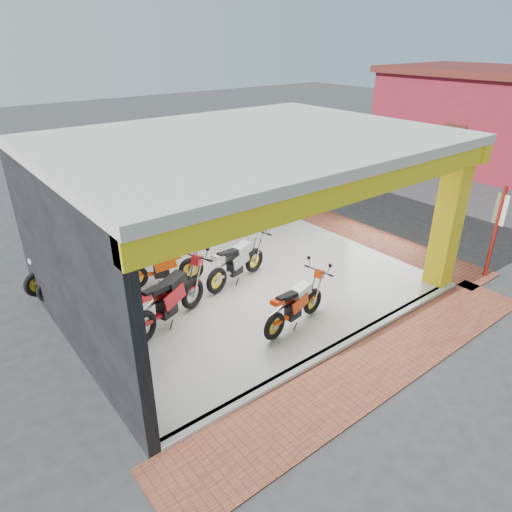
{
  "coord_description": "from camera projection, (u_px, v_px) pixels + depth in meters",
  "views": [
    {
      "loc": [
        -5.87,
        -5.74,
        5.59
      ],
      "look_at": [
        0.1,
        1.84,
        0.9
      ],
      "focal_mm": 32.0,
      "sensor_mm": 36.0,
      "label": 1
    }
  ],
  "objects": [
    {
      "name": "moto_row_c",
      "position": [
        190.0,
        258.0,
        11.02
      ],
      "size": [
        2.2,
        1.44,
        1.26
      ],
      "primitive_type": null,
      "rotation": [
        0.0,
        0.0,
        -0.36
      ],
      "color": "#F3480A",
      "rests_on": "showroom_floor"
    },
    {
      "name": "paver_front",
      "position": [
        373.0,
        367.0,
        8.49
      ],
      "size": [
        9.0,
        1.4,
        0.03
      ],
      "primitive_type": "cube",
      "color": "brown",
      "rests_on": "ground"
    },
    {
      "name": "header_beam_right",
      "position": [
        369.0,
        132.0,
        11.97
      ],
      "size": [
        0.3,
        6.4,
        0.4
      ],
      "primitive_type": "cube",
      "color": "yellow",
      "rests_on": "corner_column"
    },
    {
      "name": "moto_row_a",
      "position": [
        254.0,
        249.0,
        11.43
      ],
      "size": [
        2.25,
        1.23,
        1.3
      ],
      "primitive_type": null,
      "rotation": [
        0.0,
        0.0,
        0.22
      ],
      "color": "#A6A9AD",
      "rests_on": "showroom_floor"
    },
    {
      "name": "left_wall",
      "position": [
        66.0,
        274.0,
        8.13
      ],
      "size": [
        0.2,
        6.2,
        3.5
      ],
      "primitive_type": "cube",
      "color": "black",
      "rests_on": "ground"
    },
    {
      "name": "moto_row_e",
      "position": [
        91.0,
        253.0,
        11.22
      ],
      "size": [
        2.2,
        1.06,
        1.3
      ],
      "primitive_type": null,
      "rotation": [
        0.0,
        0.0,
        0.13
      ],
      "color": "#A7AAAF",
      "rests_on": "showroom_floor"
    },
    {
      "name": "moto_row_b",
      "position": [
        191.0,
        280.0,
        9.85
      ],
      "size": [
        2.52,
        1.65,
        1.44
      ],
      "primitive_type": null,
      "rotation": [
        0.0,
        0.0,
        0.36
      ],
      "color": "red",
      "rests_on": "showroom_floor"
    },
    {
      "name": "header_beam_front",
      "position": [
        356.0,
        187.0,
        7.62
      ],
      "size": [
        8.4,
        0.3,
        0.4
      ],
      "primitive_type": "cube",
      "color": "yellow",
      "rests_on": "corner_column"
    },
    {
      "name": "moto_hero",
      "position": [
        313.0,
        290.0,
        9.71
      ],
      "size": [
        2.05,
        1.04,
        1.2
      ],
      "primitive_type": null,
      "rotation": [
        0.0,
        0.0,
        0.17
      ],
      "color": "#EC3809",
      "rests_on": "showroom_floor"
    },
    {
      "name": "showroom_ceiling",
      "position": [
        248.0,
        140.0,
        9.61
      ],
      "size": [
        8.4,
        6.4,
        0.2
      ],
      "primitive_type": "cube",
      "color": "beige",
      "rests_on": "corner_column"
    },
    {
      "name": "signpost",
      "position": [
        496.0,
        229.0,
        11.14
      ],
      "size": [
        0.11,
        0.33,
        2.39
      ],
      "rotation": [
        0.0,
        0.0,
        -0.28
      ],
      "color": "maroon",
      "rests_on": "ground"
    },
    {
      "name": "ground",
      "position": [
        305.0,
        324.0,
        9.77
      ],
      "size": [
        80.0,
        80.0,
        0.0
      ],
      "primitive_type": "plane",
      "color": "#2D2D30",
      "rests_on": "ground"
    },
    {
      "name": "floor_kerb",
      "position": [
        341.0,
        345.0,
        9.02
      ],
      "size": [
        8.0,
        0.2,
        0.1
      ],
      "primitive_type": "cube",
      "color": "white",
      "rests_on": "ground"
    },
    {
      "name": "corner_column",
      "position": [
        449.0,
        219.0,
        10.56
      ],
      "size": [
        0.5,
        0.5,
        3.5
      ],
      "primitive_type": "cube",
      "color": "yellow",
      "rests_on": "ground"
    },
    {
      "name": "moto_row_d",
      "position": [
        108.0,
        271.0,
        10.49
      ],
      "size": [
        2.11,
        1.3,
        1.21
      ],
      "primitive_type": null,
      "rotation": [
        0.0,
        0.0,
        -0.31
      ],
      "color": "black",
      "rests_on": "showroom_floor"
    },
    {
      "name": "showroom_floor",
      "position": [
        249.0,
        286.0,
        11.16
      ],
      "size": [
        8.0,
        6.0,
        0.1
      ],
      "primitive_type": "cube",
      "color": "white",
      "rests_on": "ground"
    },
    {
      "name": "back_wall",
      "position": [
        180.0,
        189.0,
        12.61
      ],
      "size": [
        8.2,
        0.2,
        3.5
      ],
      "primitive_type": "cube",
      "color": "black",
      "rests_on": "ground"
    },
    {
      "name": "paver_right",
      "position": [
        374.0,
        239.0,
        13.85
      ],
      "size": [
        1.4,
        7.0,
        0.03
      ],
      "primitive_type": "cube",
      "color": "brown",
      "rests_on": "ground"
    }
  ]
}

